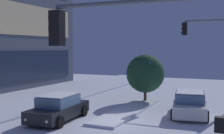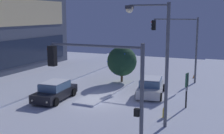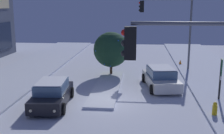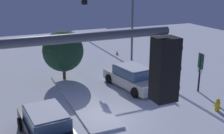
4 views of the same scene
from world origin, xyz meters
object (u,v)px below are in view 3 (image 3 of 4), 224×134
Objects in this scene: car_far at (52,94)px; street_lamp_arched at (223,28)px; traffic_light_corner_near_right at (170,20)px; parking_info_sign at (221,75)px; construction_cone at (180,63)px; traffic_light_corner_near_left at (218,73)px; fire_hydrant at (215,110)px; car_near at (161,78)px; decorated_tree_median at (111,50)px.

street_lamp_arched reaches higher than car_far.
traffic_light_corner_near_right is at bearing 137.85° from car_far.
car_far is 1.76× the size of parking_info_sign.
car_far reaches higher than construction_cone.
traffic_light_corner_near_left reaches higher than fire_hydrant.
traffic_light_corner_near_left is (-11.38, -0.81, 3.13)m from car_near.
car_far reaches higher than fire_hydrant.
construction_cone is at bearing -121.29° from traffic_light_corner_near_right.
car_near is 5.89m from fire_hydrant.
car_near is 5.76× the size of fire_hydrant.
decorated_tree_median is at bearing -52.80° from street_lamp_arched.
street_lamp_arched is 13.47× the size of construction_cone.
traffic_light_corner_near_right is 12.46m from street_lamp_arched.
fire_hydrant reaches higher than construction_cone.
fire_hydrant is (6.05, -1.66, -3.43)m from traffic_light_corner_near_left.
construction_cone is (2.27, -1.38, -4.25)m from traffic_light_corner_near_right.
fire_hydrant is 0.23× the size of decorated_tree_median.
traffic_light_corner_near_left is at bearing 82.68° from parking_info_sign.
parking_info_sign is 10.70m from construction_cone.
traffic_light_corner_near_left is at bearing 175.18° from construction_cone.
car_far is 9.17m from fire_hydrant.
fire_hydrant is at bearing 79.44° from car_far.
traffic_light_corner_near_right is 0.87× the size of street_lamp_arched.
traffic_light_corner_near_right is 7.62× the size of fire_hydrant.
decorated_tree_median is at bearing -72.06° from traffic_light_corner_near_left.
street_lamp_arched is at bearing 166.70° from fire_hydrant.
street_lamp_arched is (-6.80, -2.13, 4.13)m from car_near.
car_far is (-4.36, 6.64, -0.00)m from car_near.
traffic_light_corner_near_left is at bearing 174.43° from car_near.
fire_hydrant is at bearing -179.84° from construction_cone.
street_lamp_arched is at bearing 178.79° from construction_cone.
traffic_light_corner_near_right is at bearing -20.31° from car_near.
car_near is at bearing -29.23° from parking_info_sign.
fire_hydrant is 1.55× the size of construction_cone.
traffic_light_corner_near_left is (-7.01, -7.45, 3.13)m from car_far.
car_far is at bearing -43.27° from traffic_light_corner_near_left.
traffic_light_corner_near_right is 9.06m from parking_info_sign.
traffic_light_corner_near_right reaches higher than construction_cone.
traffic_light_corner_near_right is (5.61, -1.06, 3.81)m from car_near.
street_lamp_arched is 15.38m from construction_cone.
traffic_light_corner_near_left is at bearing 80.10° from street_lamp_arched.
traffic_light_corner_near_right reaches higher than parking_info_sign.
parking_info_sign reaches higher than fire_hydrant.
fire_hydrant is at bearing -105.36° from traffic_light_corner_near_left.
construction_cone is (10.56, 0.94, -1.43)m from parking_info_sign.
construction_cone is (13.21, 0.04, -0.14)m from fire_hydrant.
traffic_light_corner_near_right reaches higher than decorated_tree_median.
traffic_light_corner_near_right is 1.77× the size of decorated_tree_median.
construction_cone is (19.26, -1.62, -3.57)m from traffic_light_corner_near_left.
parking_info_sign is (4.12, -1.25, -3.14)m from street_lamp_arched.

